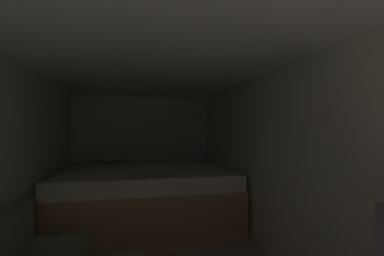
{
  "coord_description": "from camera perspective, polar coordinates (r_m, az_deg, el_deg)",
  "views": [
    {
      "loc": [
        -0.22,
        -0.64,
        1.38
      ],
      "look_at": [
        0.44,
        2.29,
        1.41
      ],
      "focal_mm": 25.41,
      "sensor_mm": 36.0,
      "label": 1
    }
  ],
  "objects": [
    {
      "name": "ceiling_slab",
      "position": [
        2.73,
        -7.89,
        14.01
      ],
      "size": [
        2.71,
        5.44,
        0.05
      ],
      "primitive_type": "cube",
      "color": "white",
      "rests_on": "wall_left"
    },
    {
      "name": "wall_back",
      "position": [
        5.39,
        -10.35,
        -4.48
      ],
      "size": [
        2.71,
        0.05,
        2.05
      ],
      "primitive_type": "cube",
      "color": "silver",
      "rests_on": "ground"
    },
    {
      "name": "wall_right",
      "position": [
        3.07,
        17.82,
        -7.29
      ],
      "size": [
        0.05,
        5.44,
        2.05
      ],
      "primitive_type": "cube",
      "color": "silver",
      "rests_on": "ground"
    },
    {
      "name": "bed",
      "position": [
        4.38,
        -9.81,
        -13.53
      ],
      "size": [
        2.49,
        2.08,
        0.98
      ],
      "color": "tan",
      "rests_on": "ground"
    }
  ]
}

